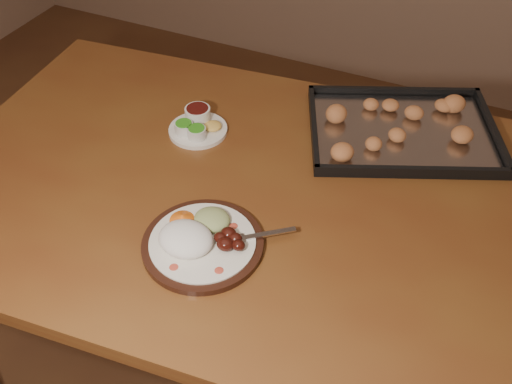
% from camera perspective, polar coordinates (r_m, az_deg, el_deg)
% --- Properties ---
extents(dining_table, '(1.58, 1.04, 0.75)m').
position_cam_1_polar(dining_table, '(1.30, 1.01, -3.05)').
color(dining_table, brown).
rests_on(dining_table, ground).
extents(dinner_plate, '(0.28, 0.24, 0.06)m').
position_cam_1_polar(dinner_plate, '(1.12, -5.64, -4.75)').
color(dinner_plate, black).
rests_on(dinner_plate, dining_table).
extents(condiment_saucer, '(0.14, 0.14, 0.05)m').
position_cam_1_polar(condiment_saucer, '(1.40, -5.92, 6.67)').
color(condiment_saucer, white).
rests_on(condiment_saucer, dining_table).
extents(baking_tray, '(0.53, 0.47, 0.05)m').
position_cam_1_polar(baking_tray, '(1.43, 14.41, 6.10)').
color(baking_tray, black).
rests_on(baking_tray, dining_table).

